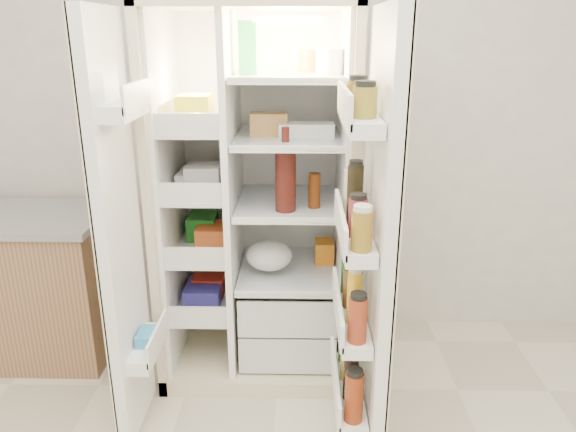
{
  "coord_description": "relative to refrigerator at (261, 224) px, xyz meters",
  "views": [
    {
      "loc": [
        0.1,
        -0.94,
        1.67
      ],
      "look_at": [
        0.06,
        1.25,
        0.93
      ],
      "focal_mm": 34.0,
      "sensor_mm": 36.0,
      "label": 1
    }
  ],
  "objects": [
    {
      "name": "kitchen_counter",
      "position": [
        -1.34,
        0.0,
        -0.35
      ],
      "size": [
        1.09,
        0.58,
        0.79
      ],
      "color": "#9F704F",
      "rests_on": "floor"
    },
    {
      "name": "freezer_door",
      "position": [
        -0.51,
        -0.6,
        0.15
      ],
      "size": [
        0.15,
        0.4,
        1.72
      ],
      "color": "white",
      "rests_on": "floor"
    },
    {
      "name": "fridge_door",
      "position": [
        0.47,
        -0.69,
        0.13
      ],
      "size": [
        0.17,
        0.58,
        1.72
      ],
      "color": "white",
      "rests_on": "floor"
    },
    {
      "name": "wall_back",
      "position": [
        0.09,
        0.35,
        0.6
      ],
      "size": [
        4.0,
        0.02,
        2.7
      ],
      "primitive_type": "cube",
      "color": "silver",
      "rests_on": "floor"
    },
    {
      "name": "refrigerator",
      "position": [
        0.0,
        0.0,
        0.0
      ],
      "size": [
        0.92,
        0.7,
        1.8
      ],
      "color": "beige",
      "rests_on": "floor"
    }
  ]
}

